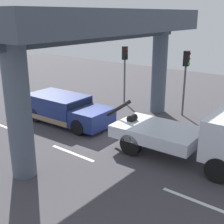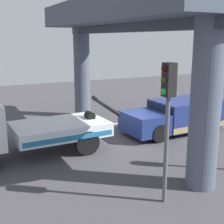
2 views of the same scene
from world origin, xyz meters
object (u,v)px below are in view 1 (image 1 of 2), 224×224
(traffic_light_near, at_px, (125,62))
(towed_van_green, at_px, (65,110))
(tow_truck_white, at_px, (199,136))
(traffic_light_far, at_px, (186,69))

(traffic_light_near, bearing_deg, towed_van_green, -92.68)
(towed_van_green, distance_m, traffic_light_near, 5.86)
(tow_truck_white, xyz_separation_m, towed_van_green, (-8.05, -0.03, -0.42))
(traffic_light_near, bearing_deg, tow_truck_white, -34.86)
(towed_van_green, relative_size, traffic_light_near, 1.33)
(tow_truck_white, distance_m, traffic_light_far, 6.58)
(towed_van_green, bearing_deg, tow_truck_white, 0.22)
(tow_truck_white, bearing_deg, traffic_light_near, 145.14)
(tow_truck_white, relative_size, towed_van_green, 1.38)
(traffic_light_near, height_order, traffic_light_far, traffic_light_far)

